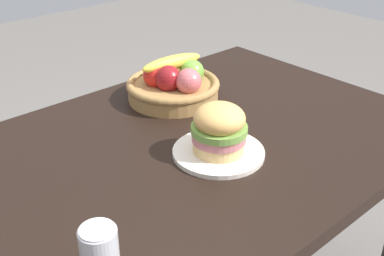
% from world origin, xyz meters
% --- Properties ---
extents(dining_table, '(1.40, 0.90, 0.75)m').
position_xyz_m(dining_table, '(0.00, 0.00, 0.65)').
color(dining_table, black).
rests_on(dining_table, ground_plane).
extents(plate, '(0.23, 0.23, 0.01)m').
position_xyz_m(plate, '(0.05, -0.10, 0.76)').
color(plate, silver).
rests_on(plate, dining_table).
extents(sandwich, '(0.14, 0.14, 0.13)m').
position_xyz_m(sandwich, '(0.05, -0.10, 0.82)').
color(sandwich, '#E5BC75').
rests_on(sandwich, plate).
extents(fruit_basket, '(0.29, 0.29, 0.14)m').
position_xyz_m(fruit_basket, '(0.18, 0.24, 0.80)').
color(fruit_basket, '#9E7542').
rests_on(fruit_basket, dining_table).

